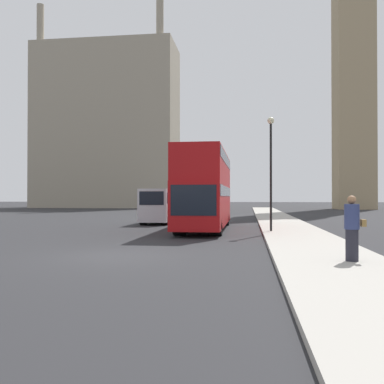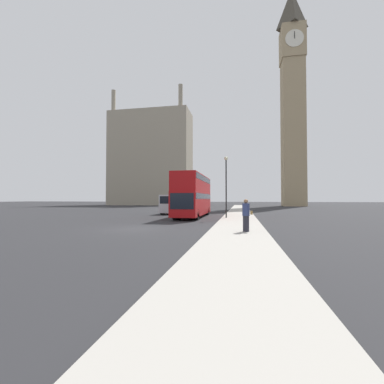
% 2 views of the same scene
% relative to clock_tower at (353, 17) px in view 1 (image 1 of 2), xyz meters
% --- Properties ---
extents(ground_plane, '(300.00, 300.00, 0.00)m').
position_rel_clock_tower_xyz_m(ground_plane, '(-20.85, -56.77, -30.62)').
color(ground_plane, '#28282B').
extents(sidewalk_strip, '(3.31, 120.00, 0.15)m').
position_rel_clock_tower_xyz_m(sidewalk_strip, '(-14.19, -56.77, -30.54)').
color(sidewalk_strip, '#ADA89E').
rests_on(sidewalk_strip, ground_plane).
extents(clock_tower, '(6.11, 6.28, 59.63)m').
position_rel_clock_tower_xyz_m(clock_tower, '(0.00, 0.00, 0.00)').
color(clock_tower, tan).
rests_on(clock_tower, ground_plane).
extents(building_block_distant, '(25.37, 10.48, 36.01)m').
position_rel_clock_tower_xyz_m(building_block_distant, '(-42.23, 5.23, -15.81)').
color(building_block_distant, '#9E937F').
rests_on(building_block_distant, ground_plane).
extents(red_double_decker_bus, '(2.46, 11.18, 4.49)m').
position_rel_clock_tower_xyz_m(red_double_decker_bus, '(-19.07, -45.26, -28.11)').
color(red_double_decker_bus, '#A80F11').
rests_on(red_double_decker_bus, ground_plane).
extents(white_van, '(1.98, 5.48, 2.49)m').
position_rel_clock_tower_xyz_m(white_van, '(-22.97, -39.79, -29.28)').
color(white_van, silver).
rests_on(white_van, ground_plane).
extents(pedestrian, '(0.57, 0.41, 1.82)m').
position_rel_clock_tower_xyz_m(pedestrian, '(-13.71, -57.94, -29.56)').
color(pedestrian, '#23232D').
rests_on(pedestrian, sidewalk_strip).
extents(street_lamp, '(0.36, 0.36, 5.97)m').
position_rel_clock_tower_xyz_m(street_lamp, '(-15.39, -47.59, -26.57)').
color(street_lamp, black).
rests_on(street_lamp, sidewalk_strip).
extents(parked_sedan, '(1.87, 4.50, 1.43)m').
position_rel_clock_tower_xyz_m(parked_sedan, '(-23.46, -19.51, -29.97)').
color(parked_sedan, maroon).
rests_on(parked_sedan, ground_plane).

